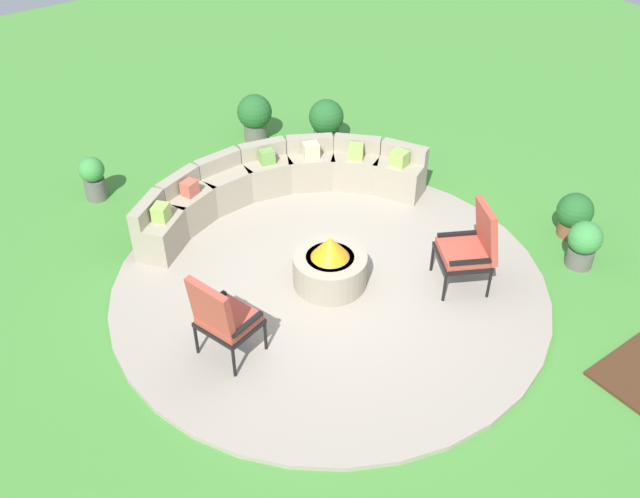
# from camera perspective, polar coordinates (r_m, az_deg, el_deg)

# --- Properties ---
(ground_plane) EXTENTS (24.00, 24.00, 0.00)m
(ground_plane) POSITION_cam_1_polar(r_m,az_deg,el_deg) (8.53, 0.80, -3.05)
(ground_plane) COLOR #478C38
(patio_circle) EXTENTS (5.25, 5.25, 0.06)m
(patio_circle) POSITION_cam_1_polar(r_m,az_deg,el_deg) (8.51, 0.80, -2.90)
(patio_circle) COLOR #9E9384
(patio_circle) RESTS_ON ground_plane
(fire_pit) EXTENTS (0.89, 0.89, 0.68)m
(fire_pit) POSITION_cam_1_polar(r_m,az_deg,el_deg) (8.33, 0.82, -1.38)
(fire_pit) COLOR #9E937F
(fire_pit) RESTS_ON patio_circle
(curved_stone_bench) EXTENTS (4.06, 1.85, 0.71)m
(curved_stone_bench) POSITION_cam_1_polar(r_m,az_deg,el_deg) (9.72, -3.64, 5.27)
(curved_stone_bench) COLOR #9E937F
(curved_stone_bench) RESTS_ON patio_circle
(lounge_chair_front_left) EXTENTS (0.70, 0.71, 1.09)m
(lounge_chair_front_left) POSITION_cam_1_polar(r_m,az_deg,el_deg) (7.29, -7.96, -5.48)
(lounge_chair_front_left) COLOR black
(lounge_chair_front_left) RESTS_ON patio_circle
(lounge_chair_front_right) EXTENTS (0.81, 0.83, 1.11)m
(lounge_chair_front_right) POSITION_cam_1_polar(r_m,az_deg,el_deg) (8.33, 12.24, 0.27)
(lounge_chair_front_right) COLOR black
(lounge_chair_front_right) RESTS_ON patio_circle
(potted_plant_0) EXTENTS (0.35, 0.35, 0.65)m
(potted_plant_0) POSITION_cam_1_polar(r_m,az_deg,el_deg) (10.40, -17.97, 5.63)
(potted_plant_0) COLOR #605B56
(potted_plant_0) RESTS_ON ground_plane
(potted_plant_1) EXTENTS (0.42, 0.42, 0.63)m
(potted_plant_1) POSITION_cam_1_polar(r_m,az_deg,el_deg) (9.24, 20.68, 0.47)
(potted_plant_1) COLOR #605B56
(potted_plant_1) RESTS_ON ground_plane
(potted_plant_2) EXTENTS (0.55, 0.55, 0.76)m
(potted_plant_2) POSITION_cam_1_polar(r_m,az_deg,el_deg) (11.42, -5.33, 10.77)
(potted_plant_2) COLOR #605B56
(potted_plant_2) RESTS_ON ground_plane
(potted_plant_3) EXTENTS (0.55, 0.55, 0.74)m
(potted_plant_3) POSITION_cam_1_polar(r_m,az_deg,el_deg) (11.27, 0.51, 10.41)
(potted_plant_3) COLOR #605B56
(potted_plant_3) RESTS_ON ground_plane
(potted_plant_4) EXTENTS (0.47, 0.47, 0.62)m
(potted_plant_4) POSITION_cam_1_polar(r_m,az_deg,el_deg) (9.75, 19.99, 2.70)
(potted_plant_4) COLOR brown
(potted_plant_4) RESTS_ON ground_plane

